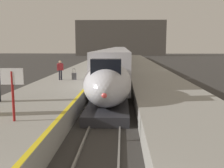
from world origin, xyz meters
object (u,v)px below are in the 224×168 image
highspeed_train_main (118,57)px  passenger_near_edge (60,69)px  departure_info_board (12,84)px  rolling_suitcase (74,76)px

highspeed_train_main → passenger_near_edge: size_ratio=44.24×
highspeed_train_main → departure_info_board: highspeed_train_main is taller
departure_info_board → rolling_suitcase: bearing=89.8°
passenger_near_edge → departure_info_board: departure_info_board is taller
passenger_near_edge → rolling_suitcase: bearing=10.5°
departure_info_board → highspeed_train_main: bearing=84.9°
highspeed_train_main → departure_info_board: (-3.46, -38.86, 0.58)m
highspeed_train_main → rolling_suitcase: highspeed_train_main is taller
highspeed_train_main → passenger_near_edge: highspeed_train_main is taller
rolling_suitcase → passenger_near_edge: bearing=-169.5°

